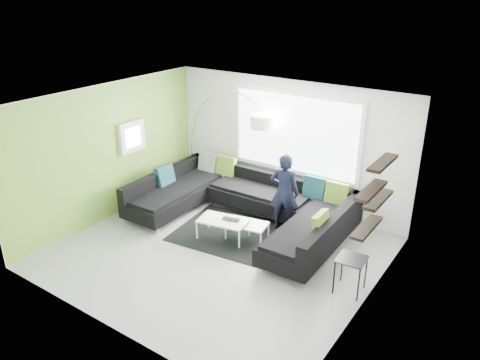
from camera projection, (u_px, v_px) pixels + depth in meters
name	position (u px, v px, depth m)	size (l,w,h in m)	color
ground	(218.00, 252.00, 8.63)	(5.50, 5.50, 0.00)	gray
room_shell	(225.00, 158.00, 8.07)	(5.54, 5.04, 2.82)	silver
sectional_sofa	(240.00, 208.00, 9.45)	(4.27, 2.69, 0.91)	black
rug	(239.00, 235.00, 9.23)	(2.43, 1.77, 0.01)	black
coffee_table	(235.00, 229.00, 9.04)	(1.20, 0.70, 0.39)	silver
arc_lamp	(191.00, 137.00, 11.04)	(2.31, 0.70, 2.48)	silver
side_table	(350.00, 275.00, 7.45)	(0.44, 0.44, 0.60)	black
person	(284.00, 192.00, 9.19)	(0.66, 0.52, 1.59)	black
laptop	(230.00, 221.00, 8.92)	(0.39, 0.29, 0.03)	black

